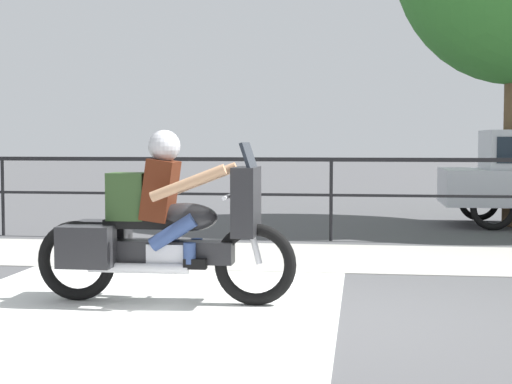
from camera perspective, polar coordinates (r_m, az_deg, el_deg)
ground_plane at (r=6.63m, az=3.71°, el=-9.08°), size 120.00×120.00×0.00m
sidewalk_band at (r=9.97m, az=5.08°, el=-4.74°), size 44.00×2.40×0.01m
crosswalk_band at (r=6.72m, az=-9.78°, el=-8.92°), size 3.61×6.00×0.01m
fence_railing at (r=11.55m, az=5.49°, el=1.21°), size 36.00×0.05×1.23m
motorcycle at (r=7.13m, az=-6.87°, el=-2.50°), size 2.40×0.76×1.57m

